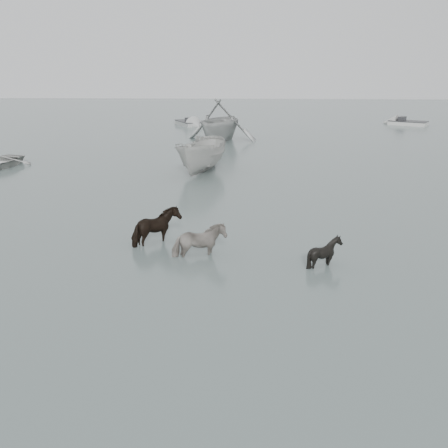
{
  "coord_description": "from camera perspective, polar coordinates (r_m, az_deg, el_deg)",
  "views": [
    {
      "loc": [
        0.48,
        -15.43,
        5.92
      ],
      "look_at": [
        -0.22,
        1.08,
        1.0
      ],
      "focal_mm": 45.0,
      "sensor_mm": 36.0,
      "label": 1
    }
  ],
  "objects": [
    {
      "name": "pony_dark",
      "position": [
        18.48,
        -6.82,
        0.08
      ],
      "size": [
        1.62,
        1.74,
        1.42
      ],
      "primitive_type": "imported",
      "rotation": [
        0.0,
        0.0,
        1.22
      ],
      "color": "black",
      "rests_on": "ground"
    },
    {
      "name": "rowboat_trail",
      "position": [
        41.84,
        -0.39,
        10.64
      ],
      "size": [
        6.66,
        7.24,
        3.19
      ],
      "primitive_type": "imported",
      "rotation": [
        0.0,
        0.0,
        2.87
      ],
      "color": "#A0A3A1",
      "rests_on": "ground"
    },
    {
      "name": "pony_pinto",
      "position": [
        17.22,
        -2.59,
        -1.1
      ],
      "size": [
        1.8,
        1.26,
        1.39
      ],
      "primitive_type": "imported",
      "rotation": [
        0.0,
        0.0,
        1.91
      ],
      "color": "black",
      "rests_on": "ground"
    },
    {
      "name": "skiff_star",
      "position": [
        54.35,
        18.2,
        9.91
      ],
      "size": [
        4.79,
        3.64,
        0.75
      ],
      "primitive_type": null,
      "rotation": [
        0.0,
        0.0,
        2.63
      ],
      "color": "#B2B3AE",
      "rests_on": "ground"
    },
    {
      "name": "skiff_mid",
      "position": [
        51.74,
        -3.54,
        10.39
      ],
      "size": [
        3.55,
        4.97,
        0.75
      ],
      "primitive_type": null,
      "rotation": [
        0.0,
        0.0,
        -1.11
      ],
      "color": "#949694",
      "rests_on": "ground"
    },
    {
      "name": "boat_small",
      "position": [
        29.93,
        -2.22,
        7.1
      ],
      "size": [
        3.16,
        5.49,
        2.0
      ],
      "primitive_type": "imported",
      "rotation": [
        0.0,
        0.0,
        -0.25
      ],
      "color": "#AEAEA9",
      "rests_on": "ground"
    },
    {
      "name": "pony_black",
      "position": [
        16.75,
        10.23,
        -2.39
      ],
      "size": [
        1.15,
        1.06,
        1.1
      ],
      "primitive_type": "imported",
      "rotation": [
        0.0,
        0.0,
        1.37
      ],
      "color": "black",
      "rests_on": "ground"
    },
    {
      "name": "ground",
      "position": [
        16.53,
        0.61,
        -4.4
      ],
      "size": [
        140.0,
        140.0,
        0.0
      ],
      "primitive_type": "plane",
      "color": "#4E5D59",
      "rests_on": "ground"
    }
  ]
}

